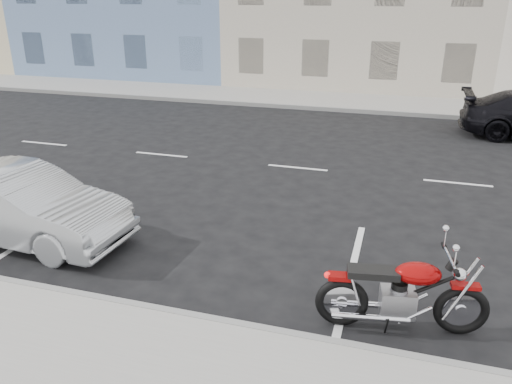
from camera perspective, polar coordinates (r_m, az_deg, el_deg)
ground at (r=13.09m, az=13.36°, el=1.88°), size 120.00×120.00×0.00m
sidewalk_far at (r=22.17m, az=1.95°, el=10.77°), size 80.00×3.40×0.15m
curb_near at (r=8.80m, az=-25.83°, el=-9.53°), size 80.00×0.12×0.16m
curb_far at (r=20.56m, az=0.71°, el=9.91°), size 80.00×0.12×0.16m
motorcycle at (r=7.34m, az=22.81°, el=-11.33°), size 2.31×0.82×1.16m
sedan_silver at (r=10.17m, az=-25.26°, el=-1.41°), size 4.25×1.73×1.37m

